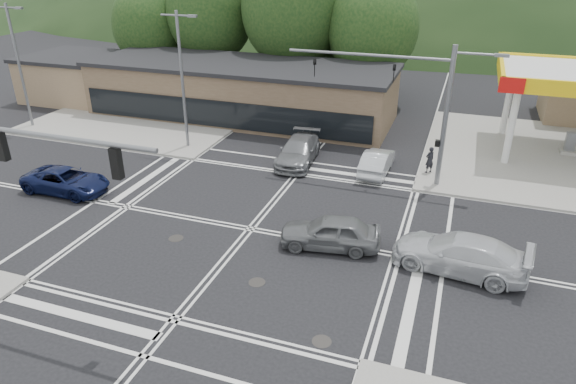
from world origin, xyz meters
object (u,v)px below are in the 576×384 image
(car_northbound, at_px, (298,151))
(pedestrian, at_px, (430,160))
(car_queue_a, at_px, (377,162))
(car_queue_b, at_px, (371,117))
(car_blue_west, at_px, (66,181))
(car_silver_east, at_px, (460,254))
(car_grey_center, at_px, (330,232))

(car_northbound, bearing_deg, pedestrian, 0.13)
(car_queue_a, xyz_separation_m, car_queue_b, (-2.01, 8.28, 0.14))
(car_blue_west, distance_m, car_queue_a, 18.10)
(car_queue_a, distance_m, pedestrian, 3.13)
(car_silver_east, xyz_separation_m, car_queue_b, (-7.23, 17.58, 0.03))
(car_grey_center, relative_size, car_northbound, 0.86)
(car_silver_east, relative_size, car_queue_b, 1.13)
(car_queue_b, bearing_deg, car_blue_west, 59.38)
(car_blue_west, distance_m, pedestrian, 21.14)
(car_silver_east, height_order, car_queue_b, car_queue_b)
(car_silver_east, xyz_separation_m, pedestrian, (-2.19, 10.02, 0.15))
(car_queue_a, xyz_separation_m, pedestrian, (3.03, 0.72, 0.26))
(car_silver_east, xyz_separation_m, car_queue_a, (-5.22, 9.30, -0.11))
(car_grey_center, bearing_deg, car_queue_b, 175.72)
(car_queue_b, bearing_deg, car_silver_east, 121.52)
(car_blue_west, distance_m, car_queue_b, 21.84)
(car_queue_a, bearing_deg, car_silver_east, 120.85)
(car_queue_a, xyz_separation_m, car_northbound, (-5.05, 0.00, 0.06))
(car_queue_b, bearing_deg, car_northbound, 79.04)
(car_blue_west, xyz_separation_m, car_queue_a, (15.98, 8.50, 0.02))
(car_grey_center, relative_size, car_queue_a, 1.06)
(car_blue_west, relative_size, pedestrian, 3.03)
(car_silver_east, distance_m, pedestrian, 10.26)
(car_blue_west, bearing_deg, car_grey_center, -93.51)
(car_blue_west, bearing_deg, car_northbound, -52.72)
(car_grey_center, distance_m, car_silver_east, 5.66)
(car_blue_west, relative_size, car_silver_east, 0.88)
(car_blue_west, xyz_separation_m, car_silver_east, (21.21, -0.80, 0.13))
(car_northbound, bearing_deg, car_queue_b, 64.88)
(car_queue_a, bearing_deg, car_northbound, 1.54)
(car_blue_west, bearing_deg, car_queue_a, -62.56)
(car_silver_east, bearing_deg, car_queue_b, -150.12)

